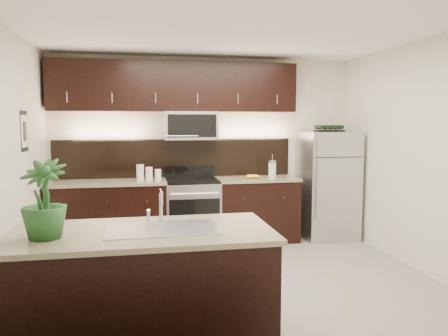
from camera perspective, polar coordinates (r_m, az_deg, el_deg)
The scene contains 12 objects.
ground at distance 4.90m, azimuth 1.24°, elevation -14.93°, with size 4.50×4.50×0.00m, color gray.
room_walls at distance 4.52m, azimuth 0.01°, elevation 5.31°, with size 4.52×4.02×2.71m.
counter_run at distance 6.31m, azimuth -6.05°, elevation -5.73°, with size 3.51×0.65×0.94m.
upper_fixtures at distance 6.34m, azimuth -6.09°, elevation 9.49°, with size 3.49×0.40×1.66m.
island at distance 3.51m, azimuth -10.46°, elevation -15.43°, with size 1.96×0.96×0.94m.
sink_faucet at distance 3.38m, azimuth -8.05°, elevation -7.64°, with size 0.84×0.50×0.28m.
refrigerator at distance 6.76m, azimuth 13.39°, elevation -2.20°, with size 0.78×0.70×1.61m, color #B2B2B7.
wine_rack at distance 6.70m, azimuth 13.57°, elevation 5.01°, with size 0.40×0.25×0.10m.
plant at distance 3.29m, azimuth -22.45°, elevation -3.78°, with size 0.31×0.31×0.55m, color #205021.
canisters at distance 6.13m, azimuth -10.03°, elevation -0.73°, with size 0.34×0.16×0.23m.
french_press at distance 6.43m, azimuth 6.32°, elevation -0.15°, with size 0.12×0.12×0.33m.
bananas at distance 6.32m, azimuth 3.24°, elevation -1.09°, with size 0.20×0.15×0.06m, color yellow.
Camera 1 is at (-0.96, -4.47, 1.75)m, focal length 35.00 mm.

